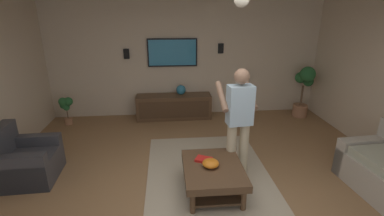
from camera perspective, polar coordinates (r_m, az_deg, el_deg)
name	(u,v)px	position (r m, az deg, el deg)	size (l,w,h in m)	color
ground_plane	(205,200)	(3.92, 2.77, -18.28)	(7.93, 7.93, 0.00)	olive
wall_back_tv	(186,53)	(6.50, -1.20, 11.18)	(0.10, 6.40, 2.90)	#C6B299
area_rug	(210,182)	(4.23, 3.76, -14.94)	(3.01, 1.86, 0.01)	tan
armchair	(24,162)	(4.85, -31.11, -9.48)	(0.83, 0.84, 0.82)	#38383D
coffee_table	(213,173)	(3.91, 4.32, -13.10)	(1.00, 0.80, 0.40)	#513823
media_console	(174,107)	(6.44, -3.72, 0.29)	(0.45, 1.70, 0.55)	#513823
tv	(172,53)	(6.39, -4.04, 11.26)	(0.05, 1.11, 0.63)	black
person_standing	(239,116)	(4.10, 9.58, -1.68)	(0.57, 0.58, 1.64)	#C6B793
potted_plant_tall	(305,84)	(6.91, 22.10, 4.64)	(0.52, 0.44, 1.20)	#9E6B4C
potted_plant_short	(66,106)	(6.61, -24.42, 0.40)	(0.26, 0.28, 0.63)	#9E6B4C
bowl	(211,163)	(3.82, 3.84, -11.23)	(0.23, 0.23, 0.10)	orange
remote_white	(205,162)	(3.92, 2.59, -10.99)	(0.15, 0.04, 0.02)	white
book	(204,159)	(3.96, 2.41, -10.49)	(0.22, 0.16, 0.04)	red
vase_round	(181,90)	(6.38, -2.28, 3.75)	(0.22, 0.22, 0.22)	teal
wall_speaker_left	(221,48)	(6.51, 5.91, 12.05)	(0.06, 0.12, 0.22)	black
wall_speaker_right	(126,54)	(6.46, -13.27, 10.75)	(0.06, 0.12, 0.22)	black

